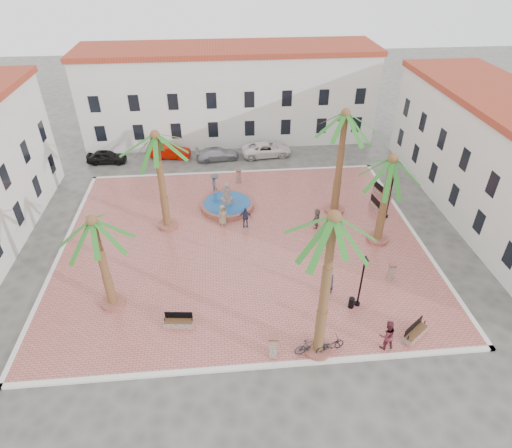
% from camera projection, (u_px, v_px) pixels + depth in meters
% --- Properties ---
extents(ground, '(120.00, 120.00, 0.00)m').
position_uv_depth(ground, '(243.00, 243.00, 31.57)').
color(ground, '#56544F').
rests_on(ground, ground).
extents(plaza, '(26.00, 22.00, 0.15)m').
position_uv_depth(plaza, '(243.00, 242.00, 31.52)').
color(plaza, '#B55E56').
rests_on(plaza, ground).
extents(kerb_n, '(26.30, 0.30, 0.16)m').
position_uv_depth(kerb_n, '(235.00, 172.00, 40.54)').
color(kerb_n, silver).
rests_on(kerb_n, ground).
extents(kerb_s, '(26.30, 0.30, 0.16)m').
position_uv_depth(kerb_s, '(256.00, 367.00, 22.50)').
color(kerb_s, silver).
rests_on(kerb_s, ground).
extents(kerb_e, '(0.30, 22.30, 0.16)m').
position_uv_depth(kerb_e, '(413.00, 232.00, 32.51)').
color(kerb_e, silver).
rests_on(kerb_e, ground).
extents(kerb_w, '(0.30, 22.30, 0.16)m').
position_uv_depth(kerb_w, '(61.00, 252.00, 30.53)').
color(kerb_w, silver).
rests_on(kerb_w, ground).
extents(building_north, '(30.40, 7.40, 9.50)m').
position_uv_depth(building_north, '(229.00, 93.00, 45.25)').
color(building_north, silver).
rests_on(building_north, ground).
extents(building_east, '(7.40, 26.40, 9.00)m').
position_uv_depth(building_east, '(504.00, 164.00, 32.16)').
color(building_east, silver).
rests_on(building_east, ground).
extents(fountain, '(4.39, 4.39, 2.27)m').
position_uv_depth(fountain, '(227.00, 204.00, 35.16)').
color(fountain, '#A05547').
rests_on(fountain, plaza).
extents(palm_nw, '(4.98, 4.98, 7.84)m').
position_uv_depth(palm_nw, '(157.00, 146.00, 29.27)').
color(palm_nw, '#A05547').
rests_on(palm_nw, plaza).
extents(palm_sw, '(4.71, 4.71, 6.46)m').
position_uv_depth(palm_sw, '(95.00, 232.00, 23.16)').
color(palm_sw, '#A05547').
rests_on(palm_sw, plaza).
extents(palm_s, '(4.80, 4.80, 9.07)m').
position_uv_depth(palm_s, '(332.00, 234.00, 18.81)').
color(palm_s, '#A05547').
rests_on(palm_s, plaza).
extents(palm_e, '(5.11, 5.11, 6.94)m').
position_uv_depth(palm_e, '(391.00, 170.00, 28.29)').
color(palm_e, '#A05547').
rests_on(palm_e, plaza).
extents(palm_ne, '(5.27, 5.27, 8.58)m').
position_uv_depth(palm_ne, '(344.00, 125.00, 30.70)').
color(palm_ne, '#A05547').
rests_on(palm_ne, plaza).
extents(bench_s, '(1.74, 0.69, 0.89)m').
position_uv_depth(bench_s, '(179.00, 322.00, 24.61)').
color(bench_s, gray).
rests_on(bench_s, plaza).
extents(bench_se, '(1.76, 1.49, 0.94)m').
position_uv_depth(bench_se, '(415.00, 333.00, 23.94)').
color(bench_se, gray).
rests_on(bench_se, plaza).
extents(bench_e, '(0.86, 2.00, 1.02)m').
position_uv_depth(bench_e, '(378.00, 206.00, 34.87)').
color(bench_e, gray).
rests_on(bench_e, plaza).
extents(bench_ne, '(1.08, 2.07, 1.05)m').
position_uv_depth(bench_ne, '(382.00, 192.00, 36.70)').
color(bench_ne, gray).
rests_on(bench_ne, plaza).
extents(lamppost_s, '(0.42, 0.42, 3.85)m').
position_uv_depth(lamppost_s, '(363.00, 272.00, 24.66)').
color(lamppost_s, black).
rests_on(lamppost_s, plaza).
extents(lamppost_e, '(0.44, 0.44, 4.02)m').
position_uv_depth(lamppost_e, '(392.00, 187.00, 32.58)').
color(lamppost_e, black).
rests_on(lamppost_e, plaza).
extents(bollard_se, '(0.62, 0.62, 1.54)m').
position_uv_depth(bollard_se, '(273.00, 345.00, 22.58)').
color(bollard_se, gray).
rests_on(bollard_se, plaza).
extents(bollard_n, '(0.53, 0.53, 1.27)m').
position_uv_depth(bollard_n, '(239.00, 176.00, 38.42)').
color(bollard_n, gray).
rests_on(bollard_n, plaza).
extents(bollard_e, '(0.48, 0.48, 1.25)m').
position_uv_depth(bollard_e, '(391.00, 271.00, 27.68)').
color(bollard_e, gray).
rests_on(bollard_e, plaza).
extents(litter_bin, '(0.36, 0.36, 0.69)m').
position_uv_depth(litter_bin, '(351.00, 303.00, 25.78)').
color(litter_bin, black).
rests_on(litter_bin, plaza).
extents(cyclist_a, '(0.68, 0.55, 1.60)m').
position_uv_depth(cyclist_a, '(330.00, 284.00, 26.50)').
color(cyclist_a, '#2F3244').
rests_on(cyclist_a, plaza).
extents(bicycle_a, '(1.82, 1.09, 0.90)m').
position_uv_depth(bicycle_a, '(330.00, 345.00, 23.01)').
color(bicycle_a, black).
rests_on(bicycle_a, plaza).
extents(cyclist_b, '(1.00, 0.82, 1.91)m').
position_uv_depth(cyclist_b, '(387.00, 335.00, 22.95)').
color(cyclist_b, '#581D25').
rests_on(cyclist_b, plaza).
extents(bicycle_b, '(1.82, 0.78, 1.06)m').
position_uv_depth(bicycle_b, '(310.00, 346.00, 22.88)').
color(bicycle_b, black).
rests_on(bicycle_b, plaza).
extents(pedestrian_fountain_a, '(0.99, 0.83, 1.71)m').
position_uv_depth(pedestrian_fountain_a, '(223.00, 215.00, 32.79)').
color(pedestrian_fountain_a, '#988461').
rests_on(pedestrian_fountain_a, plaza).
extents(pedestrian_fountain_b, '(1.00, 0.48, 1.66)m').
position_uv_depth(pedestrian_fountain_b, '(245.00, 217.00, 32.58)').
color(pedestrian_fountain_b, '#2B3550').
rests_on(pedestrian_fountain_b, plaza).
extents(pedestrian_north, '(0.94, 1.35, 1.90)m').
position_uv_depth(pedestrian_north, '(215.00, 184.00, 36.63)').
color(pedestrian_north, '#4F4F54').
rests_on(pedestrian_north, plaza).
extents(pedestrian_east, '(1.08, 1.58, 1.64)m').
position_uv_depth(pedestrian_east, '(317.00, 218.00, 32.51)').
color(pedestrian_east, '#64564D').
rests_on(pedestrian_east, plaza).
extents(car_black, '(3.87, 1.74, 1.29)m').
position_uv_depth(car_black, '(107.00, 157.00, 42.02)').
color(car_black, black).
rests_on(car_black, ground).
extents(car_red, '(4.15, 1.98, 1.31)m').
position_uv_depth(car_red, '(170.00, 152.00, 42.98)').
color(car_red, '#AF0E00').
rests_on(car_red, ground).
extents(car_silver, '(4.40, 2.19, 1.23)m').
position_uv_depth(car_silver, '(218.00, 154.00, 42.64)').
color(car_silver, '#9A9BA2').
rests_on(car_silver, ground).
extents(car_white, '(5.20, 2.76, 1.39)m').
position_uv_depth(car_white, '(266.00, 149.00, 43.37)').
color(car_white, white).
rests_on(car_white, ground).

